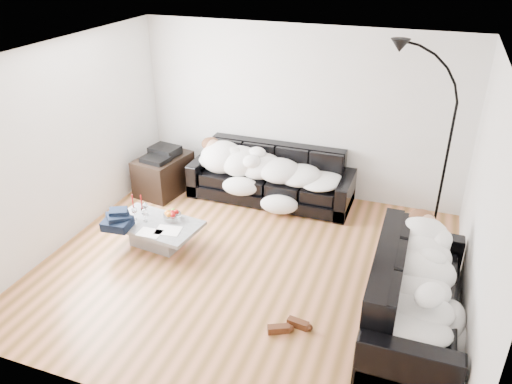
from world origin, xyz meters
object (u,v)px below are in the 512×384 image
(sofa_back, at_px, (271,175))
(candle_right, at_px, (141,203))
(sleeper_right, at_px, (420,275))
(wine_glass_a, at_px, (146,209))
(coffee_table, at_px, (157,234))
(sofa_right, at_px, (417,291))
(fruit_bowl, at_px, (172,215))
(sleeper_back, at_px, (270,163))
(floor_lamp, at_px, (447,155))
(av_cabinet, at_px, (164,174))
(wine_glass_b, at_px, (135,213))
(wine_glass_c, at_px, (145,215))
(candle_left, at_px, (133,203))
(stereo, at_px, (162,153))
(shoes, at_px, (288,326))

(sofa_back, distance_m, candle_right, 2.03)
(sleeper_right, relative_size, wine_glass_a, 10.22)
(coffee_table, relative_size, candle_right, 5.15)
(sofa_right, bearing_deg, sleeper_right, -180.00)
(fruit_bowl, distance_m, candle_right, 0.53)
(sleeper_back, bearing_deg, floor_lamp, -0.78)
(sofa_right, xyz_separation_m, fruit_bowl, (-3.15, 0.57, -0.02))
(candle_right, height_order, av_cabinet, av_cabinet)
(sleeper_back, relative_size, wine_glass_b, 12.10)
(coffee_table, distance_m, fruit_bowl, 0.33)
(sleeper_right, height_order, wine_glass_b, sleeper_right)
(sleeper_back, distance_m, wine_glass_b, 2.17)
(coffee_table, bearing_deg, floor_lamp, 25.85)
(sofa_back, xyz_separation_m, wine_glass_c, (-1.15, -1.77, 0.02))
(sofa_back, height_order, sleeper_back, sleeper_back)
(coffee_table, bearing_deg, candle_left, 156.51)
(sleeper_right, bearing_deg, floor_lamp, -3.70)
(av_cabinet, bearing_deg, wine_glass_a, -61.35)
(coffee_table, relative_size, floor_lamp, 0.51)
(sleeper_back, relative_size, coffee_table, 1.82)
(wine_glass_b, bearing_deg, candle_left, 126.83)
(candle_right, height_order, stereo, stereo)
(sleeper_right, relative_size, wine_glass_c, 10.01)
(sleeper_right, height_order, candle_right, sleeper_right)
(candle_right, height_order, shoes, candle_right)
(coffee_table, height_order, fruit_bowl, fruit_bowl)
(coffee_table, distance_m, wine_glass_a, 0.37)
(wine_glass_a, distance_m, shoes, 2.61)
(sleeper_right, distance_m, floor_lamp, 2.15)
(sleeper_right, xyz_separation_m, av_cabinet, (-4.00, 1.84, -0.34))
(fruit_bowl, xyz_separation_m, candle_left, (-0.62, 0.04, 0.05))
(shoes, distance_m, stereo, 3.72)
(sofa_right, height_order, wine_glass_a, sofa_right)
(wine_glass_b, bearing_deg, floor_lamp, 24.16)
(wine_glass_b, relative_size, wine_glass_c, 0.95)
(fruit_bowl, xyz_separation_m, wine_glass_a, (-0.40, -0.01, 0.02))
(coffee_table, bearing_deg, sleeper_right, -7.17)
(candle_left, distance_m, av_cabinet, 1.26)
(wine_glass_c, bearing_deg, wine_glass_a, 117.09)
(fruit_bowl, height_order, wine_glass_b, wine_glass_b)
(sleeper_back, distance_m, wine_glass_c, 2.08)
(coffee_table, relative_size, wine_glass_c, 6.34)
(sleeper_back, xyz_separation_m, av_cabinet, (-1.69, -0.28, -0.33))
(shoes, bearing_deg, coffee_table, 140.97)
(candle_left, bearing_deg, stereo, 100.53)
(sleeper_back, height_order, coffee_table, sleeper_back)
(wine_glass_a, height_order, wine_glass_c, wine_glass_c)
(shoes, height_order, av_cabinet, av_cabinet)
(fruit_bowl, bearing_deg, av_cabinet, 123.81)
(sofa_right, bearing_deg, sleeper_back, 47.43)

